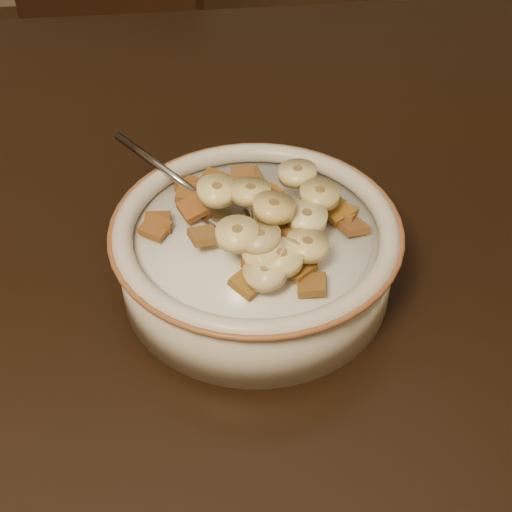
{
  "coord_description": "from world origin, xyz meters",
  "views": [
    {
      "loc": [
        0.23,
        -0.49,
        1.17
      ],
      "look_at": [
        0.27,
        -0.07,
        0.78
      ],
      "focal_mm": 50.0,
      "sensor_mm": 36.0,
      "label": 1
    }
  ],
  "objects": [
    {
      "name": "banana_slice_10",
      "position": [
        0.24,
        -0.05,
        0.83
      ],
      "size": [
        0.04,
        0.04,
        0.01
      ],
      "primitive_type": "cylinder",
      "rotation": [
        0.08,
        0.01,
        0.49
      ],
      "color": "#FFDF7A",
      "rests_on": "milk"
    },
    {
      "name": "cereal_square_17",
      "position": [
        0.28,
        -0.04,
        0.82
      ],
      "size": [
        0.03,
        0.03,
        0.01
      ],
      "primitive_type": "cube",
      "rotation": [
        0.03,
        0.17,
        2.07
      ],
      "color": "olive",
      "rests_on": "milk"
    },
    {
      "name": "cereal_square_4",
      "position": [
        0.29,
        -0.09,
        0.82
      ],
      "size": [
        0.02,
        0.02,
        0.01
      ],
      "primitive_type": "cube",
      "rotation": [
        0.12,
        0.03,
        0.2
      ],
      "color": "brown",
      "rests_on": "milk"
    },
    {
      "name": "cereal_square_26",
      "position": [
        0.26,
        -0.01,
        0.81
      ],
      "size": [
        0.03,
        0.03,
        0.01
      ],
      "primitive_type": "cube",
      "rotation": [
        0.21,
        0.12,
        2.66
      ],
      "color": "olive",
      "rests_on": "milk"
    },
    {
      "name": "cereal_square_8",
      "position": [
        0.34,
        -0.07,
        0.81
      ],
      "size": [
        0.03,
        0.03,
        0.01
      ],
      "primitive_type": "cube",
      "rotation": [
        -0.22,
        0.18,
        0.3
      ],
      "color": "brown",
      "rests_on": "milk"
    },
    {
      "name": "banana_slice_2",
      "position": [
        0.32,
        -0.06,
        0.83
      ],
      "size": [
        0.04,
        0.04,
        0.01
      ],
      "primitive_type": "cylinder",
      "rotation": [
        0.03,
        -0.01,
        2.14
      ],
      "color": "#CEBD66",
      "rests_on": "milk"
    },
    {
      "name": "cereal_square_15",
      "position": [
        0.29,
        -0.08,
        0.82
      ],
      "size": [
        0.02,
        0.02,
        0.01
      ],
      "primitive_type": "cube",
      "rotation": [
        -0.25,
        0.07,
        3.1
      ],
      "color": "brown",
      "rests_on": "milk"
    },
    {
      "name": "banana_slice_3",
      "position": [
        0.26,
        -0.06,
        0.83
      ],
      "size": [
        0.04,
        0.04,
        0.01
      ],
      "primitive_type": "cylinder",
      "rotation": [
        -0.02,
        0.13,
        1.19
      ],
      "color": "#E0BF79",
      "rests_on": "milk"
    },
    {
      "name": "cereal_square_2",
      "position": [
        0.22,
        -0.01,
        0.81
      ],
      "size": [
        0.03,
        0.03,
        0.01
      ],
      "primitive_type": "cube",
      "rotation": [
        -0.16,
        0.08,
        0.89
      ],
      "color": "#935823",
      "rests_on": "milk"
    },
    {
      "name": "banana_slice_4",
      "position": [
        0.27,
        -0.11,
        0.83
      ],
      "size": [
        0.04,
        0.04,
        0.01
      ],
      "primitive_type": "cylinder",
      "rotation": [
        0.09,
        0.08,
        2.93
      ],
      "color": "#D0B779",
      "rests_on": "milk"
    },
    {
      "name": "banana_slice_9",
      "position": [
        0.27,
        -0.12,
        0.82
      ],
      "size": [
        0.04,
        0.04,
        0.02
      ],
      "primitive_type": "cylinder",
      "rotation": [
        -0.14,
        0.07,
        2.47
      ],
      "color": "#F9DA85",
      "rests_on": "milk"
    },
    {
      "name": "cereal_square_3",
      "position": [
        0.27,
        -0.01,
        0.81
      ],
      "size": [
        0.02,
        0.02,
        0.01
      ],
      "primitive_type": "cube",
      "rotation": [
        0.05,
        -0.15,
        0.23
      ],
      "color": "brown",
      "rests_on": "milk"
    },
    {
      "name": "cereal_square_14",
      "position": [
        0.23,
        -0.09,
        0.82
      ],
      "size": [
        0.03,
        0.03,
        0.01
      ],
      "primitive_type": "cube",
      "rotation": [
        -0.14,
        0.12,
        0.28
      ],
      "color": "brown",
      "rests_on": "milk"
    },
    {
      "name": "banana_slice_8",
      "position": [
        0.25,
        -0.11,
        0.83
      ],
      "size": [
        0.04,
        0.04,
        0.01
      ],
      "primitive_type": "cylinder",
      "rotation": [
        0.04,
        -0.03,
        0.4
      ],
      "color": "#FADC97",
      "rests_on": "milk"
    },
    {
      "name": "cereal_square_24",
      "position": [
        0.28,
        -0.06,
        0.82
      ],
      "size": [
        0.03,
        0.03,
        0.01
      ],
      "primitive_type": "cube",
      "rotation": [
        -0.16,
        0.15,
        0.66
      ],
      "color": "brown",
      "rests_on": "milk"
    },
    {
      "name": "banana_slice_1",
      "position": [
        0.28,
        -0.12,
        0.82
      ],
      "size": [
        0.04,
        0.04,
        0.01
      ],
      "primitive_type": "cylinder",
      "rotation": [
        -0.13,
        0.0,
        2.94
      ],
      "color": "beige",
      "rests_on": "milk"
    },
    {
      "name": "cereal_square_5",
      "position": [
        0.27,
        -0.12,
        0.82
      ],
      "size": [
        0.03,
        0.03,
        0.01
      ],
      "primitive_type": "cube",
      "rotation": [
        0.19,
        0.14,
        2.14
      ],
      "color": "brown",
      "rests_on": "milk"
    },
    {
      "name": "banana_slice_7",
      "position": [
        0.3,
        -0.11,
        0.83
      ],
      "size": [
        0.04,
        0.04,
        0.01
      ],
      "primitive_type": "cylinder",
      "rotation": [
        0.11,
        -0.02,
        2.32
      ],
      "color": "#FCE98F",
      "rests_on": "milk"
    },
    {
      "name": "cereal_square_11",
      "position": [
        0.22,
        -0.03,
        0.81
      ],
      "size": [
        0.03,
        0.03,
        0.01
      ],
      "primitive_type": "cube",
      "rotation": [
        -0.11,
        0.1,
        2.19
      ],
      "color": "brown",
      "rests_on": "milk"
    },
    {
      "name": "cereal_square_0",
      "position": [
        0.26,
        -0.13,
        0.81
      ],
      "size": [
        0.03,
        0.03,
        0.01
      ],
      "primitive_type": "cube",
      "rotation": [
        0.24,
        0.08,
        0.84
      ],
      "color": "#99651E",
      "rests_on": "milk"
    },
    {
      "name": "banana_slice_6",
      "position": [
        0.3,
        -0.08,
        0.83
      ],
      "size": [
        0.04,
        0.04,
        0.01
      ],
      "primitive_type": "cylinder",
      "rotation": [
        0.06,
        0.03,
        0.4
      ],
      "color": "beige",
      "rests_on": "milk"
    },
    {
      "name": "banana_slice_0",
      "position": [
        0.27,
        -0.13,
        0.82
      ],
      "size": [
        0.04,
        0.04,
        0.02
      ],
      "primitive_type": "cylinder",
      "rotation": [
        -0.12,
        0.13,
        2.48
      ],
      "color": "#CCB884",
      "rests_on": "milk"
    },
    {
      "name": "cereal_square_21",
      "position": [
        0.29,
        -0.12,
        0.81
      ],
      "size": [
        0.03,
        0.03,
        0.01
      ],
      "primitive_type": "cube",
      "rotation": [
        -0.08,
        0.07,
        2.24
      ],
      "color": "brown",
      "rests_on": "milk"
    },
    {
      "name": "cereal_square_25",
      "position": [
        0.26,
        -0.01,
        0.81
      ],
      "size": [
        0.02,
        0.02,
        0.01
      ],
      "primitive_type": "cube",
      "rotation": [
        -0.07,
        0.02,
        3.07
      ],
      "color": "brown",
      "rests_on": "milk"
    },
    {
      "name": "cereal_square_6",
      "position": [
        0.26,
        -0.09,
        0.82
      ],
      "size": [
        0.03,
        0.03,
        0.01
      ],
      "primitive_type": "cube",
      "rotation": [
        -0.06,
        0.15,
        2.35
      ],
      "color": "olive",
      "rests_on": "milk"
    },
    {
      "name": "milk",
      "position": [
        0.27,
        -0.07,
        0.8
      ],
      "size": [
        0.18,
        0.18,
        0.0
      ],
      "primitive_type": "cylinder",
      "color": "white",
      "rests_on": "cereal_bowl"
    },
    {
      "name": "cereal_bowl",
      "position": [
        0.27,
        -0.07,
        0.78
      ],
      "size": [
        0.22,
        0.22,
        0.05
      ],
      "primitive_type": "cylinder",
      "color": "silver",
      "rests_on": "table"
    },
    {
      "name": "cereal_square_16",
      "position": [
        0.22,
        -0.05,
        0.81
      ],
      "size": [
        0.03,
        0.03,
        0.01
      ],
      "primitive_type": "cube",
      "rotation": [
        -0.17,
        -0.17,
        2.03
      ],
      "color": "#945628",
      "rests_on": "milk"
    },
    {
      "name": "cereal_square_18",
      "position": [
        0.22,
        -0.03,
        0.81
      ],
      "size": [
        0.02,
        0.02,
        0.01
      ],
      "primitive_type": "cube",
      "rotation": [
        0.11,
        0.03,
        1.34
      ],
      "color": "brown",
      "rests_on": "milk"
    },
    {
      "name": "cereal_square_9",
      "position": [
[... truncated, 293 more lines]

